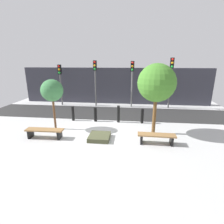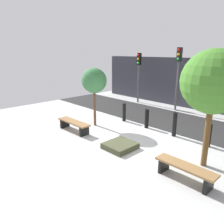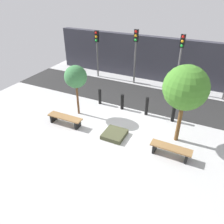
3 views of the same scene
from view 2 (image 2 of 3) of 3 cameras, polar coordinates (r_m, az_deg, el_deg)
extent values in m
plane|color=#B4B4B4|center=(8.62, 5.05, -8.21)|extent=(18.00, 18.00, 0.00)
cube|color=#282828|center=(11.56, 17.53, -2.58)|extent=(18.00, 3.27, 0.01)
cube|color=#33333D|center=(14.06, 24.43, 6.34)|extent=(16.20, 0.50, 3.08)
cube|color=black|center=(10.51, -12.23, -2.87)|extent=(0.11, 0.46, 0.40)
cube|color=black|center=(9.36, -7.26, -4.97)|extent=(0.11, 0.46, 0.40)
cube|color=olive|center=(9.85, -9.96, -2.59)|extent=(1.85, 0.49, 0.06)
cube|color=black|center=(6.87, 13.41, -13.28)|extent=(0.11, 0.45, 0.41)
cube|color=black|center=(6.35, 23.93, -16.90)|extent=(0.11, 0.45, 0.41)
cube|color=olive|center=(6.47, 18.60, -13.30)|extent=(1.71, 0.48, 0.06)
cube|color=#41442C|center=(8.15, 2.11, -8.80)|extent=(1.00, 1.06, 0.21)
cylinder|color=brown|center=(10.41, -4.54, 1.40)|extent=(0.12, 0.12, 1.85)
sphere|color=#3B7944|center=(10.17, -4.69, 8.20)|extent=(1.16, 1.16, 1.16)
cylinder|color=brown|center=(7.24, 23.59, -5.21)|extent=(0.18, 0.18, 2.12)
sphere|color=#427F2A|center=(6.88, 25.02, 7.18)|extent=(1.86, 1.86, 1.86)
cylinder|color=black|center=(11.16, 3.19, -0.07)|extent=(0.17, 0.17, 0.92)
cylinder|color=black|center=(10.27, 9.07, -1.72)|extent=(0.19, 0.19, 0.89)
cylinder|color=black|center=(9.50, 16.02, -3.10)|extent=(0.17, 0.17, 1.04)
cylinder|color=black|center=(8.94, 23.97, -5.59)|extent=(0.18, 0.18, 0.89)
cylinder|color=#525252|center=(15.21, 6.93, 8.75)|extent=(0.12, 0.12, 3.36)
cube|color=black|center=(15.12, 7.10, 13.60)|extent=(0.28, 0.16, 0.78)
sphere|color=red|center=(15.03, 6.87, 14.59)|extent=(0.17, 0.17, 0.17)
sphere|color=orange|center=(15.04, 6.83, 13.60)|extent=(0.17, 0.17, 0.17)
sphere|color=green|center=(15.05, 6.80, 12.61)|extent=(0.17, 0.17, 0.17)
cylinder|color=#545454|center=(13.53, 16.72, 8.05)|extent=(0.12, 0.12, 3.68)
cube|color=black|center=(13.44, 17.22, 14.19)|extent=(0.28, 0.16, 0.78)
sphere|color=red|center=(13.34, 17.08, 15.31)|extent=(0.17, 0.17, 0.17)
sphere|color=orange|center=(13.34, 16.99, 14.20)|extent=(0.17, 0.17, 0.17)
sphere|color=green|center=(13.35, 16.90, 13.09)|extent=(0.17, 0.17, 0.17)
camera|label=1|loc=(4.33, -77.61, 6.27)|focal=28.00mm
camera|label=3|loc=(3.93, -111.98, 42.74)|focal=35.00mm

